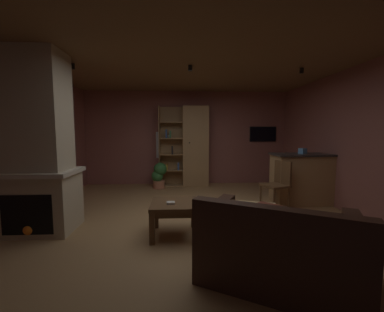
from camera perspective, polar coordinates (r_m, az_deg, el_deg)
name	(u,v)px	position (r m, az deg, el deg)	size (l,w,h in m)	color
floor	(193,223)	(4.08, 0.31, -15.56)	(5.65, 6.11, 0.02)	#A37A4C
wall_back	(187,138)	(6.89, -1.19, 4.25)	(5.77, 0.06, 2.61)	#8E544C
wall_left	(5,143)	(4.62, -37.78, 2.48)	(0.06, 6.11, 2.61)	#8E544C
wall_right	(367,142)	(4.89, 36.00, 2.69)	(0.06, 6.11, 2.61)	#8E544C
ceiling	(193,56)	(3.98, 0.33, 22.51)	(5.65, 6.11, 0.02)	brown
window_pane_back	(168,145)	(6.87, -5.75, 2.61)	(0.66, 0.01, 0.74)	white
stone_fireplace	(38,152)	(4.15, -32.64, 0.79)	(1.04, 0.78, 2.61)	#BCAD8E
bookshelf_cabinet	(192,147)	(6.63, 0.06, 2.22)	(1.34, 0.41, 2.17)	#A87F51
kitchen_bar_counter	(305,178)	(5.52, 25.19, -4.80)	(1.35, 0.64, 1.03)	#A87F51
tissue_box	(303,151)	(5.39, 24.67, 1.08)	(0.12, 0.12, 0.11)	#598CBF
leather_couch	(278,250)	(2.67, 19.72, -20.20)	(1.73, 1.53, 0.84)	#382116
coffee_table	(174,209)	(3.51, -4.19, -12.29)	(0.65, 0.64, 0.48)	brown
table_book_0	(171,203)	(3.41, -5.05, -10.96)	(0.11, 0.09, 0.03)	beige
dining_chair	(278,182)	(4.90, 19.69, -5.72)	(0.54, 0.54, 0.92)	brown
potted_floor_plant	(159,175)	(6.43, -7.81, -4.37)	(0.40, 0.35, 0.68)	#B77051
wall_mounted_tv	(263,134)	(7.23, 16.40, 4.99)	(0.75, 0.06, 0.42)	black
track_light_spot_0	(73,66)	(4.64, -26.38, 18.45)	(0.07, 0.07, 0.09)	black
track_light_spot_1	(190,68)	(4.31, -0.41, 20.05)	(0.07, 0.07, 0.09)	black
track_light_spot_2	(302,71)	(4.87, 24.48, 17.87)	(0.07, 0.07, 0.09)	black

